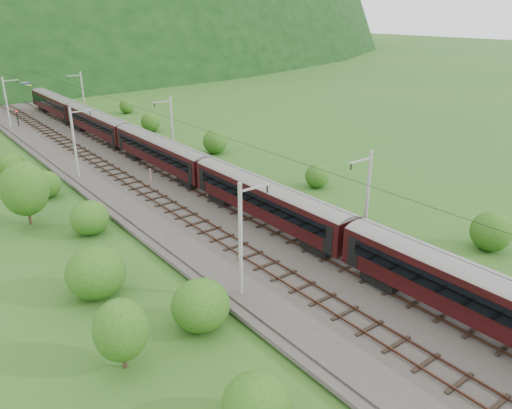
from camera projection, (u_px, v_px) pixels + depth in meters
ground at (308, 270)px, 37.59m from camera, size 600.00×600.00×0.00m
railbed at (232, 226)px, 44.92m from camera, size 14.00×220.00×0.30m
track_left at (209, 230)px, 43.48m from camera, size 2.40×220.00×0.27m
track_right at (253, 217)px, 46.19m from camera, size 2.40×220.00×0.27m
catenary_left at (75, 141)px, 56.09m from camera, size 2.54×192.28×8.00m
catenary_right at (171, 126)px, 63.02m from camera, size 2.54×192.28×8.00m
overhead_wires at (230, 151)px, 42.36m from camera, size 4.83×198.00×0.03m
train at (162, 148)px, 58.11m from camera, size 2.66×145.53×4.60m
hazard_post_near at (151, 175)px, 55.88m from camera, size 0.15×0.15×1.41m
hazard_post_far at (72, 128)px, 76.98m from camera, size 0.17×0.17×1.62m
signal at (17, 117)px, 81.98m from camera, size 0.27×0.27×2.47m
vegetation_left at (53, 215)px, 42.58m from camera, size 9.04×145.19×5.95m
vegetation_right at (297, 172)px, 55.59m from camera, size 6.81×106.58×3.00m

